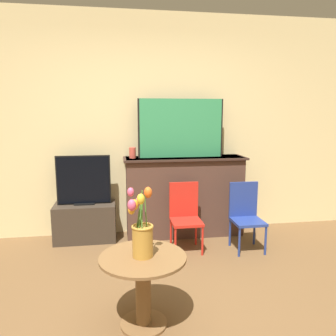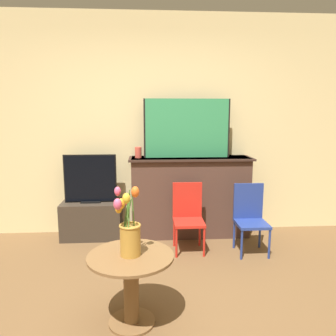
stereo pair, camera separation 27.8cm
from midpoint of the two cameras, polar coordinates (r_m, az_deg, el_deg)
The scene contains 10 objects.
wall_back at distance 4.11m, azimuth -0.81°, elevation 7.35°, with size 8.00×0.06×2.70m.
fireplace_mantel at distance 4.07m, azimuth 5.85°, elevation -4.80°, with size 1.48×0.41×0.98m.
painting at distance 3.95m, azimuth 5.35°, elevation 6.88°, with size 1.03×0.03×0.70m.
mantel_candle at distance 3.91m, azimuth -3.19°, elevation 2.72°, with size 0.08×0.08×0.13m.
tv_stand at distance 4.11m, azimuth -11.23°, elevation -8.86°, with size 0.71×0.37×0.44m.
tv_monitor at distance 3.99m, azimuth -11.46°, elevation -1.95°, with size 0.62×0.12×0.58m.
chair_red at distance 3.66m, azimuth 5.71°, elevation -7.96°, with size 0.33×0.33×0.74m.
chair_blue at distance 3.74m, azimuth 16.21°, elevation -7.92°, with size 0.33×0.33×0.74m.
side_table at distance 2.45m, azimuth -3.06°, elevation -18.85°, with size 0.61×0.61×0.52m.
vase_tulips at distance 2.30m, azimuth -3.33°, elevation -10.96°, with size 0.18×0.19×0.50m.
Camera 2 is at (-0.07, -1.99, 1.51)m, focal length 35.00 mm.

